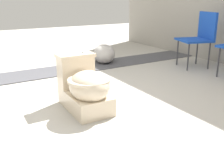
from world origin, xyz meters
name	(u,v)px	position (x,y,z in m)	size (l,w,h in m)	color
ground_plane	(77,100)	(0.00, 0.00, 0.00)	(14.00, 14.00, 0.00)	#B7B2A8
gravel_strip	(76,68)	(-1.20, 0.50, 0.01)	(0.56, 8.00, 0.01)	#4C4C51
toilet	(85,87)	(0.24, -0.02, 0.22)	(0.64, 0.40, 0.52)	beige
folding_chair_left	(200,34)	(-0.33, 2.19, 0.51)	(0.55, 0.55, 0.83)	#1947B2
boulder_near	(104,54)	(-1.29, 1.05, 0.15)	(0.44, 0.35, 0.31)	#B7B2AD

